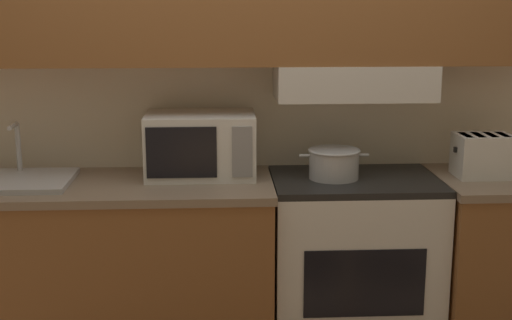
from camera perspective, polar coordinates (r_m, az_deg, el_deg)
wall_back at (r=3.34m, az=-1.05°, el=8.99°), size 5.14×0.38×2.55m
lower_counter_main at (r=3.38m, az=-11.82°, el=-9.18°), size 1.52×0.61×0.90m
lower_counter_right_stub at (r=3.57m, az=17.73°, el=-8.35°), size 0.48×0.61×0.90m
stove_range at (r=3.42m, az=7.72°, el=-8.78°), size 0.76×0.55×0.90m
cooking_pot at (r=3.25m, az=6.25°, el=-0.22°), size 0.32×0.24×0.14m
microwave at (r=3.27m, az=-4.47°, el=1.21°), size 0.50×0.34×0.29m
toaster at (r=3.42m, az=17.70°, el=0.36°), size 0.26×0.19×0.20m
sink_basin at (r=3.33m, az=-19.00°, el=-1.52°), size 0.53×0.40×0.25m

